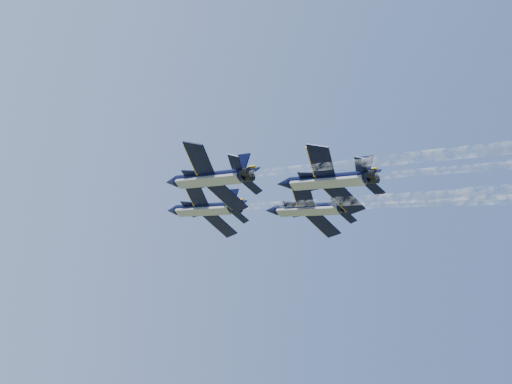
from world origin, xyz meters
TOP-DOWN VIEW (x-y plane):
  - jet_lead at (-2.79, 15.98)m, footprint 11.86×18.55m
  - jet_left at (-11.07, 0.94)m, footprint 11.86×18.55m
  - jet_right at (11.74, 5.55)m, footprint 11.86×18.55m
  - jet_slot at (3.60, -8.46)m, footprint 11.86×18.55m

SIDE VIEW (x-z plane):
  - jet_lead at x=-2.79m, z-range 91.00..98.84m
  - jet_left at x=-11.07m, z-range 91.00..98.84m
  - jet_right at x=11.74m, z-range 91.00..98.84m
  - jet_slot at x=3.60m, z-range 91.00..98.84m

